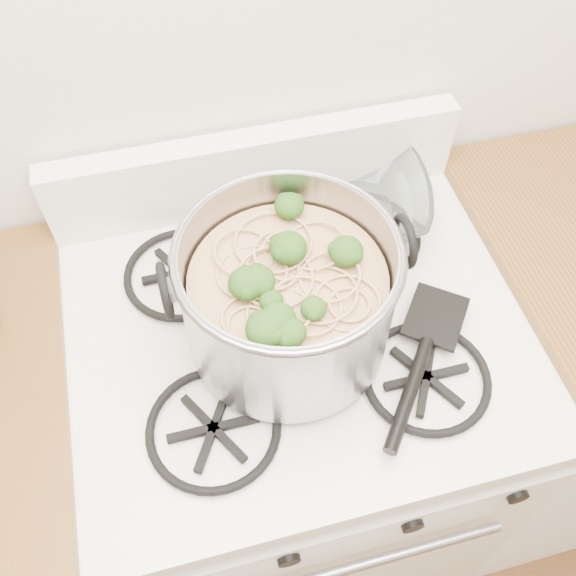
# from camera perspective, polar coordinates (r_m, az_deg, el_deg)

# --- Properties ---
(gas_range) EXTENTS (0.76, 0.66, 0.92)m
(gas_range) POSITION_cam_1_polar(r_m,az_deg,el_deg) (1.49, 0.64, -13.13)
(gas_range) COLOR white
(gas_range) RESTS_ON ground
(counter_left) EXTENTS (0.25, 0.65, 0.92)m
(counter_left) POSITION_cam_1_polar(r_m,az_deg,el_deg) (1.50, -19.21, -16.44)
(counter_left) COLOR silver
(counter_left) RESTS_ON ground
(stock_pot) EXTENTS (0.36, 0.33, 0.22)m
(stock_pot) POSITION_cam_1_polar(r_m,az_deg,el_deg) (0.96, -0.00, -0.92)
(stock_pot) COLOR #94949C
(stock_pot) RESTS_ON gas_range
(spatula) EXTENTS (0.42, 0.42, 0.02)m
(spatula) POSITION_cam_1_polar(r_m,az_deg,el_deg) (1.08, 13.05, -2.27)
(spatula) COLOR black
(spatula) RESTS_ON gas_range
(glass_bowl) EXTENTS (0.13, 0.13, 0.03)m
(glass_bowl) POSITION_cam_1_polar(r_m,az_deg,el_deg) (1.20, 5.75, 7.26)
(glass_bowl) COLOR white
(glass_bowl) RESTS_ON gas_range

